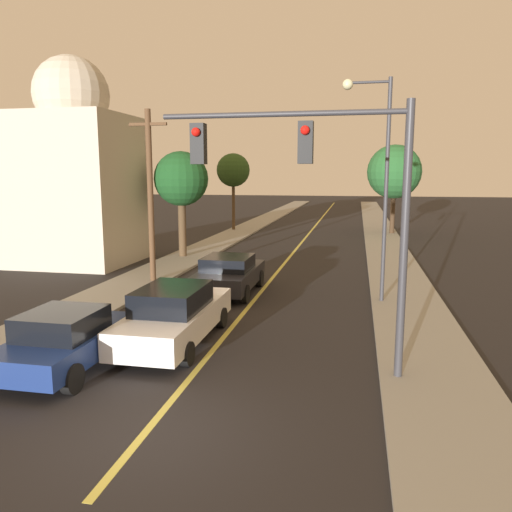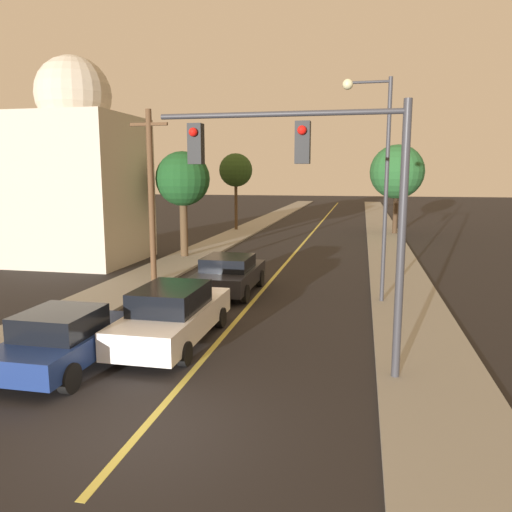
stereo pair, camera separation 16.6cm
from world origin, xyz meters
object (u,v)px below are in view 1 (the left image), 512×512
tree_left_near (181,180)px  car_near_lane_second (229,274)px  car_near_lane_front (175,315)px  utility_pole_left (150,193)px  streetlamp_right (377,163)px  tree_left_far (233,170)px  tree_right_near (394,172)px  traffic_signal_mast (322,181)px  domed_building_left (76,175)px  car_outer_lane_front (66,339)px

tree_left_near → car_near_lane_second: bearing=-58.7°
car_near_lane_front → utility_pole_left: size_ratio=0.72×
streetlamp_right → car_near_lane_second: bearing=175.5°
tree_left_far → tree_left_near: bearing=-88.0°
tree_right_near → traffic_signal_mast: bearing=-97.0°
traffic_signal_mast → car_near_lane_second: bearing=118.7°
tree_right_near → domed_building_left: size_ratio=0.64×
utility_pole_left → tree_left_far: utility_pole_left is taller
tree_right_near → domed_building_left: (-16.93, -15.59, -0.18)m
tree_left_near → domed_building_left: size_ratio=0.54×
car_near_lane_second → streetlamp_right: bearing=-4.5°
utility_pole_left → tree_left_near: utility_pole_left is taller
car_near_lane_second → tree_right_near: size_ratio=0.67×
car_near_lane_second → tree_left_near: (-4.57, 7.50, 3.51)m
utility_pole_left → tree_right_near: size_ratio=1.06×
car_outer_lane_front → streetlamp_right: 11.41m
tree_left_far → utility_pole_left: bearing=-85.9°
car_near_lane_front → tree_left_near: tree_left_near is taller
car_near_lane_front → car_near_lane_second: bearing=90.0°
car_outer_lane_front → utility_pole_left: 9.99m
traffic_signal_mast → utility_pole_left: 11.41m
car_outer_lane_front → traffic_signal_mast: (5.85, 0.88, 3.70)m
traffic_signal_mast → streetlamp_right: bearing=78.6°
car_near_lane_second → tree_left_near: bearing=121.3°
car_near_lane_second → car_outer_lane_front: (-1.85, -8.17, -0.03)m
tree_left_near → domed_building_left: 5.38m
streetlamp_right → tree_left_far: 23.88m
traffic_signal_mast → tree_right_near: size_ratio=0.90×
tree_right_near → car_near_lane_second: bearing=-109.6°
car_near_lane_second → domed_building_left: bearing=150.5°
car_near_lane_second → car_outer_lane_front: size_ratio=1.14×
car_near_lane_front → car_outer_lane_front: (-1.85, -2.29, -0.06)m
car_outer_lane_front → tree_left_near: bearing=99.8°
car_near_lane_front → tree_left_near: size_ratio=0.89×
streetlamp_right → traffic_signal_mast: bearing=-101.4°
car_near_lane_second → streetlamp_right: 6.84m
car_near_lane_front → utility_pole_left: (-3.63, 7.05, 3.00)m
utility_pole_left → tree_left_near: bearing=98.4°
utility_pole_left → car_near_lane_front: bearing=-62.8°
car_near_lane_second → car_outer_lane_front: bearing=-102.8°
traffic_signal_mast → streetlamp_right: streetlamp_right is taller
tree_left_far → tree_right_near: tree_right_near is taller
car_near_lane_front → traffic_signal_mast: bearing=-19.4°
tree_left_far → domed_building_left: bearing=-105.8°
car_near_lane_front → tree_right_near: (7.44, 26.83, 3.93)m
utility_pole_left → car_near_lane_second: bearing=-17.8°
tree_left_near → tree_left_far: (-0.48, 13.55, 0.59)m
domed_building_left → streetlamp_right: bearing=-21.3°
domed_building_left → utility_pole_left: bearing=-35.6°
car_near_lane_second → utility_pole_left: (-3.63, 1.17, 3.03)m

